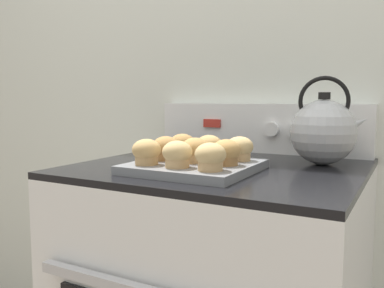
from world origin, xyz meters
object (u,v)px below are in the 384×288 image
muffin_r1_c0 (166,148)px  muffin_r2_c0 (182,145)px  muffin_pan (195,167)px  muffin_r1_c2 (226,152)px  muffin_r0_c2 (210,157)px  muffin_r2_c1 (209,147)px  muffin_r0_c1 (177,154)px  tea_kettle (324,131)px  muffin_r1_c1 (195,150)px  muffin_r2_c2 (240,149)px  muffin_r0_c0 (147,152)px

muffin_r1_c0 → muffin_r2_c0: bearing=90.8°
muffin_pan → muffin_r1_c2: size_ratio=4.15×
muffin_pan → muffin_r1_c0: muffin_r1_c0 is taller
muffin_r0_c2 → muffin_r1_c0: (-0.17, 0.09, 0.00)m
muffin_r2_c0 → muffin_r2_c1: bearing=-1.3°
muffin_pan → muffin_r0_c1: (-0.00, -0.09, 0.04)m
muffin_pan → tea_kettle: tea_kettle is taller
muffin_r1_c2 → muffin_r2_c1: 0.12m
muffin_r1_c1 → muffin_r2_c2: 0.12m
muffin_pan → muffin_r1_c1: bearing=46.8°
muffin_r0_c2 → muffin_r1_c1: 0.12m
muffin_r0_c1 → muffin_r1_c1: size_ratio=1.00×
muffin_r0_c1 → muffin_pan: bearing=89.9°
muffin_r1_c2 → muffin_r2_c0: 0.20m
muffin_r0_c2 → muffin_r2_c2: size_ratio=1.00×
muffin_r1_c1 → muffin_r2_c0: 0.12m
muffin_r2_c0 → tea_kettle: tea_kettle is taller
muffin_r1_c0 → muffin_r0_c1: bearing=-44.8°
muffin_r2_c1 → tea_kettle: 0.33m
muffin_r0_c2 → muffin_r1_c1: size_ratio=1.00×
muffin_r2_c1 → muffin_r0_c0: bearing=-116.4°
muffin_r0_c0 → muffin_r2_c0: same height
muffin_r0_c1 → muffin_r2_c2: bearing=62.9°
muffin_r2_c2 → tea_kettle: 0.26m
muffin_r0_c1 → muffin_r1_c2: bearing=44.8°
muffin_r1_c2 → muffin_r2_c2: bearing=89.4°
muffin_r1_c2 → tea_kettle: (0.18, 0.26, 0.04)m
muffin_pan → muffin_r0_c1: 0.10m
muffin_pan → muffin_r0_c2: muffin_r0_c2 is taller
muffin_r2_c2 → muffin_r2_c0: bearing=179.1°
muffin_r2_c2 → muffin_r1_c1: bearing=-135.9°
muffin_pan → muffin_r2_c2: (0.09, 0.09, 0.04)m
muffin_r1_c0 → muffin_r2_c2: size_ratio=1.00×
muffin_r0_c0 → muffin_r2_c2: 0.25m
muffin_r0_c0 → muffin_r0_c2: 0.18m
muffin_pan → muffin_r2_c2: muffin_r2_c2 is taller
muffin_r0_c2 → muffin_r2_c1: 0.20m
muffin_r0_c1 → muffin_r1_c1: 0.09m
muffin_r0_c1 → muffin_r2_c2: size_ratio=1.00×
muffin_r0_c1 → muffin_r2_c1: bearing=90.6°
muffin_r0_c1 → tea_kettle: 0.44m
muffin_r1_c2 → muffin_r2_c2: 0.09m
muffin_r1_c2 → muffin_r2_c2: size_ratio=1.00×
muffin_r0_c1 → muffin_r0_c2: (0.09, -0.00, 0.00)m
muffin_r0_c2 → tea_kettle: size_ratio=0.29×
muffin_r0_c2 → muffin_r0_c0: bearing=179.7°
muffin_r0_c0 → muffin_r2_c1: (0.09, 0.17, 0.00)m
muffin_r1_c2 → muffin_r1_c0: bearing=-179.4°
muffin_r0_c1 → muffin_r2_c0: size_ratio=1.00×
muffin_r2_c1 → muffin_r1_c1: bearing=-88.1°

